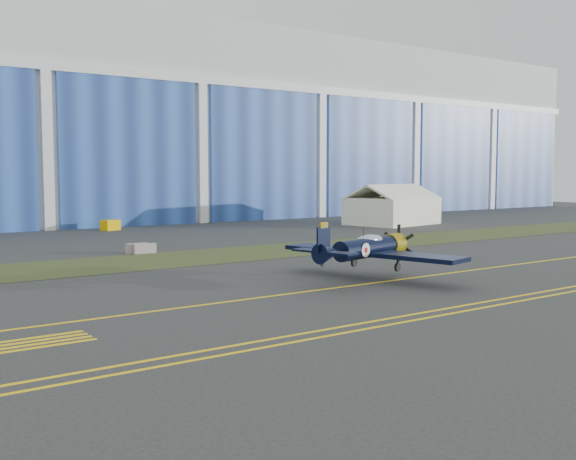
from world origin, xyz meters
TOP-DOWN VIEW (x-y plane):
  - ground at (0.00, 0.00)m, footprint 260.00×260.00m
  - grass_median at (0.00, 14.00)m, footprint 260.00×10.00m
  - hangar at (0.00, 71.79)m, footprint 220.00×45.70m
  - taxiway_centreline at (0.00, -5.00)m, footprint 200.00×0.20m
  - edge_line_near at (0.00, -14.50)m, footprint 80.00×0.20m
  - edge_line_far at (0.00, -13.50)m, footprint 80.00×0.20m
  - hold_short_ladder at (-18.00, -8.10)m, footprint 6.00×2.40m
  - warbird at (5.47, -3.90)m, footprint 13.88×15.57m
  - tent at (42.42, 31.17)m, footprint 13.75×11.16m
  - tug at (6.32, 44.87)m, footprint 2.59×2.13m
  - gse_box at (62.73, 43.90)m, footprint 2.93×1.87m
  - barrier_a at (-0.38, 19.08)m, footprint 2.04×0.74m
  - barrier_b at (-0.81, 19.82)m, footprint 2.01×0.62m

SIDE VIEW (x-z plane):
  - ground at x=0.00m, z-range 0.00..0.00m
  - taxiway_centreline at x=0.00m, z-range 0.00..0.02m
  - edge_line_near at x=0.00m, z-range 0.00..0.02m
  - edge_line_far at x=0.00m, z-range 0.00..0.02m
  - hold_short_ladder at x=-18.00m, z-range 0.00..0.02m
  - grass_median at x=0.00m, z-range 0.01..0.03m
  - barrier_a at x=-0.38m, z-range 0.00..0.90m
  - barrier_b at x=-0.81m, z-range 0.00..0.90m
  - tug at x=6.32m, z-range 0.00..1.30m
  - gse_box at x=62.73m, z-range 0.00..1.64m
  - warbird at x=5.47m, z-range 0.22..4.18m
  - tent at x=42.42m, z-range 0.00..5.70m
  - hangar at x=0.00m, z-range -0.04..29.96m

